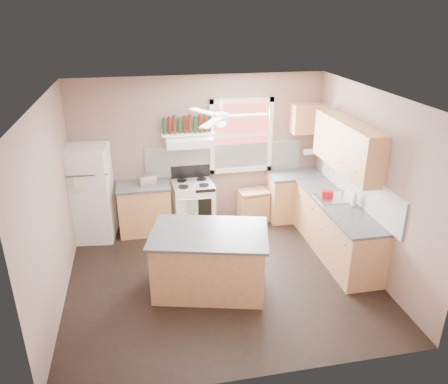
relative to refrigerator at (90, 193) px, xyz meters
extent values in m
plane|color=black|center=(1.95, -1.66, -0.83)|extent=(4.50, 4.50, 0.00)
plane|color=white|center=(1.95, -1.66, 1.87)|extent=(4.50, 4.50, 0.00)
cube|color=#876A5D|center=(1.95, 0.36, 0.52)|extent=(4.50, 0.05, 2.70)
cube|color=#876A5D|center=(4.22, -1.66, 0.52)|extent=(0.05, 4.00, 2.70)
cube|color=#876A5D|center=(-0.32, -1.66, 0.52)|extent=(0.05, 4.00, 2.70)
cube|color=white|center=(2.40, 0.33, 0.35)|extent=(2.90, 0.03, 0.55)
cube|color=white|center=(4.18, -1.36, 0.35)|extent=(0.03, 2.60, 0.55)
cube|color=maroon|center=(2.70, 0.32, 0.77)|extent=(1.00, 0.02, 1.20)
cube|color=white|center=(2.70, 0.30, 0.77)|extent=(1.16, 0.07, 1.36)
cube|color=white|center=(0.00, 0.00, 0.00)|extent=(0.77, 0.76, 1.65)
cube|color=#A57144|center=(0.89, 0.04, -0.40)|extent=(0.90, 0.60, 0.86)
cube|color=#454548|center=(0.89, 0.04, 0.05)|extent=(0.92, 0.62, 0.04)
cube|color=silver|center=(0.98, 0.01, 0.16)|extent=(0.30, 0.20, 0.18)
cube|color=white|center=(1.76, 0.03, -0.40)|extent=(0.74, 0.67, 0.86)
cube|color=white|center=(1.72, 0.09, 0.79)|extent=(0.78, 0.50, 0.14)
cube|color=white|center=(1.72, 0.21, 0.89)|extent=(0.90, 0.26, 0.03)
cube|color=#A57144|center=(2.90, 0.08, -0.56)|extent=(0.56, 0.40, 0.54)
cube|color=#A57144|center=(3.70, 0.04, -0.40)|extent=(1.00, 0.60, 0.86)
cube|color=#A57144|center=(3.90, -1.36, -0.40)|extent=(0.60, 2.20, 0.86)
cube|color=#454548|center=(3.70, 0.04, 0.05)|extent=(1.02, 0.62, 0.04)
cube|color=#454548|center=(3.89, -1.36, 0.05)|extent=(0.62, 2.22, 0.04)
cube|color=silver|center=(3.89, -1.16, 0.07)|extent=(0.55, 0.45, 0.03)
cylinder|color=silver|center=(4.05, -1.16, 0.14)|extent=(0.03, 0.03, 0.14)
cube|color=#A57144|center=(4.03, -1.16, 0.95)|extent=(0.33, 1.80, 0.76)
cube|color=#A57144|center=(3.90, 0.17, 1.07)|extent=(0.60, 0.33, 0.52)
cylinder|color=white|center=(4.02, 0.20, 0.42)|extent=(0.26, 0.12, 0.12)
cube|color=#A57144|center=(1.73, -1.90, -0.40)|extent=(1.71, 1.31, 0.86)
cube|color=#454548|center=(1.73, -1.90, 0.05)|extent=(1.82, 1.42, 0.04)
cylinder|color=white|center=(1.95, -1.66, 1.62)|extent=(0.20, 0.20, 0.08)
imported|color=silver|center=(4.08, -1.50, 0.20)|extent=(0.14, 0.14, 0.25)
cube|color=#AD0E10|center=(3.82, -1.07, 0.12)|extent=(0.21, 0.17, 0.10)
cylinder|color=#143819|center=(1.32, 0.21, 1.04)|extent=(0.06, 0.06, 0.27)
cylinder|color=#590F0F|center=(1.41, 0.21, 1.05)|extent=(0.06, 0.06, 0.29)
cylinder|color=#3F230F|center=(1.50, 0.21, 1.06)|extent=(0.06, 0.06, 0.31)
cylinder|color=#143819|center=(1.59, 0.21, 1.04)|extent=(0.06, 0.06, 0.27)
cylinder|color=#590F0F|center=(1.68, 0.21, 1.05)|extent=(0.06, 0.06, 0.29)
cylinder|color=#3F230F|center=(1.76, 0.21, 1.06)|extent=(0.06, 0.06, 0.31)
cylinder|color=#143819|center=(1.85, 0.21, 1.04)|extent=(0.06, 0.06, 0.27)
cylinder|color=#590F0F|center=(1.94, 0.21, 1.05)|extent=(0.06, 0.06, 0.29)
cylinder|color=#3F230F|center=(2.03, 0.21, 1.06)|extent=(0.06, 0.06, 0.31)
cylinder|color=#143819|center=(2.12, 0.21, 1.04)|extent=(0.06, 0.06, 0.27)
camera|label=1|loc=(0.89, -7.13, 2.94)|focal=35.00mm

